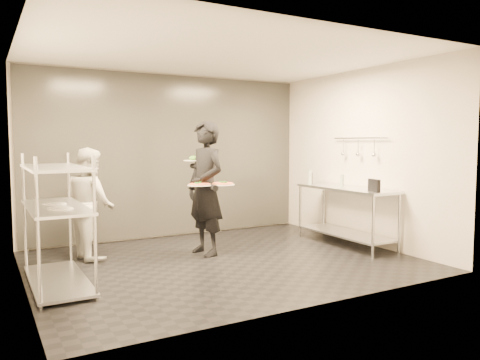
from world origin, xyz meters
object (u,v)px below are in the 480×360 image
bottle_clear (342,181)px  pizza_plate_near (200,184)px  bottle_green (310,177)px  pass_rack (56,218)px  prep_counter (346,206)px  bottle_dark (311,178)px  pizza_plate_far (223,184)px  waiter (206,188)px  pos_monitor (374,185)px  salad_plate (194,159)px  chef (90,203)px

bottle_clear → pizza_plate_near: bearing=173.7°
pizza_plate_near → bottle_green: bearing=11.3°
pass_rack → prep_counter: pass_rack is taller
pizza_plate_near → bottle_dark: bearing=11.2°
pizza_plate_far → bottle_dark: 2.04m
pizza_plate_far → bottle_green: bottle_green is taller
waiter → bottle_clear: bearing=68.9°
waiter → bottle_green: bearing=87.7°
pass_rack → pizza_plate_far: (2.27, 0.29, 0.27)m
bottle_green → bottle_dark: size_ratio=1.28×
pos_monitor → pizza_plate_far: bearing=166.6°
pos_monitor → bottle_dark: bottle_dark is taller
salad_plate → pos_monitor: bearing=-35.2°
bottle_green → waiter: bearing=-171.8°
prep_counter → bottle_green: 0.91m
bottle_green → prep_counter: bearing=-82.8°
pizza_plate_near → bottle_dark: bottle_dark is taller
prep_counter → pizza_plate_far: pizza_plate_far is taller
prep_counter → salad_plate: (-2.28, 0.80, 0.76)m
waiter → salad_plate: bearing=179.5°
chef → pizza_plate_near: (1.34, -0.76, 0.26)m
pass_rack → pizza_plate_near: pass_rack is taller
chef → bottle_green: (3.63, -0.30, 0.26)m
pizza_plate_far → salad_plate: 0.66m
waiter → pizza_plate_far: waiter is taller
pizza_plate_far → bottle_clear: bearing=-5.7°
bottle_green → pos_monitor: bearing=-90.7°
pizza_plate_far → salad_plate: bearing=113.2°
prep_counter → pos_monitor: bearing=-99.5°
pizza_plate_near → pass_rack: bearing=-170.0°
waiter → salad_plate: waiter is taller
pass_rack → bottle_dark: pass_rack is taller
waiter → chef: bearing=-122.3°
prep_counter → chef: bearing=163.6°
bottle_green → pizza_plate_far: bearing=-165.2°
prep_counter → salad_plate: salad_plate is taller
waiter → bottle_dark: waiter is taller
waiter → pizza_plate_near: size_ratio=5.59×
pos_monitor → bottle_green: size_ratio=1.07×
waiter → pizza_plate_far: (0.17, -0.21, 0.07)m
bottle_green → bottle_clear: size_ratio=1.20×
chef → salad_plate: 1.60m
salad_plate → pos_monitor: (2.16, -1.52, -0.37)m
waiter → bottle_dark: 2.17m
pizza_plate_far → bottle_clear: 2.05m
pizza_plate_near → chef: bearing=150.6°
pizza_plate_far → bottle_green: (1.95, 0.52, -0.00)m
chef → bottle_clear: bearing=-113.7°
pass_rack → bottle_clear: bearing=1.1°
chef → bottle_dark: chef is taller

